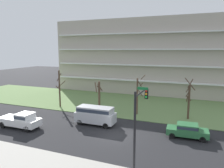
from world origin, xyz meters
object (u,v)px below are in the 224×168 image
(van_silver_center_left, at_px, (95,114))
(traffic_signal_mast, at_px, (139,115))
(tree_far_left, at_px, (60,88))
(tree_right, at_px, (189,100))
(pickup_white_center_right, at_px, (21,120))
(sedan_green_near_left, at_px, (187,130))
(tree_center, at_px, (138,94))
(tree_left, at_px, (99,95))

(van_silver_center_left, relative_size, traffic_signal_mast, 0.79)
(tree_far_left, relative_size, tree_right, 1.05)
(pickup_white_center_right, distance_m, traffic_signal_mast, 16.48)
(tree_right, xyz_separation_m, sedan_green_near_left, (0.17, -6.63, -1.97))
(tree_right, relative_size, traffic_signal_mast, 0.90)
(pickup_white_center_right, relative_size, traffic_signal_mast, 0.82)
(tree_center, relative_size, sedan_green_near_left, 1.36)
(tree_center, relative_size, tree_right, 1.03)
(tree_center, relative_size, traffic_signal_mast, 0.92)
(tree_left, xyz_separation_m, sedan_green_near_left, (13.24, -5.41, -1.74))
(tree_left, bearing_deg, pickup_white_center_right, -121.33)
(tree_far_left, bearing_deg, tree_right, 2.93)
(van_silver_center_left, bearing_deg, tree_center, -123.47)
(tree_far_left, height_order, tree_left, tree_far_left)
(tree_far_left, bearing_deg, traffic_signal_mast, -37.94)
(sedan_green_near_left, bearing_deg, tree_right, -91.20)
(tree_far_left, xyz_separation_m, tree_center, (13.36, 0.61, -0.12))
(tree_far_left, distance_m, tree_right, 20.49)
(tree_left, xyz_separation_m, traffic_signal_mast, (9.75, -13.19, 1.82))
(tree_left, bearing_deg, tree_right, 5.33)
(tree_right, height_order, traffic_signal_mast, traffic_signal_mast)
(pickup_white_center_right, bearing_deg, sedan_green_near_left, 12.33)
(tree_center, distance_m, tree_right, 7.12)
(tree_left, relative_size, tree_center, 0.79)
(tree_left, relative_size, pickup_white_center_right, 0.88)
(tree_center, xyz_separation_m, traffic_signal_mast, (3.78, -13.98, 1.32))
(tree_center, relative_size, pickup_white_center_right, 1.12)
(tree_left, bearing_deg, tree_center, 7.50)
(sedan_green_near_left, xyz_separation_m, traffic_signal_mast, (-3.49, -7.78, 3.56))
(tree_left, xyz_separation_m, tree_center, (5.97, 0.79, 0.50))
(pickup_white_center_right, height_order, traffic_signal_mast, traffic_signal_mast)
(tree_far_left, xyz_separation_m, pickup_white_center_right, (1.36, -10.08, -2.22))
(tree_left, distance_m, traffic_signal_mast, 16.51)
(tree_far_left, distance_m, tree_left, 7.42)
(tree_far_left, distance_m, sedan_green_near_left, 21.51)
(tree_center, bearing_deg, traffic_signal_mast, -74.86)
(van_silver_center_left, bearing_deg, tree_right, -149.84)
(tree_center, xyz_separation_m, pickup_white_center_right, (-12.00, -10.69, -2.10))
(tree_center, height_order, pickup_white_center_right, tree_center)
(tree_far_left, relative_size, tree_left, 1.30)
(tree_center, relative_size, van_silver_center_left, 1.17)
(pickup_white_center_right, bearing_deg, tree_right, 29.42)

